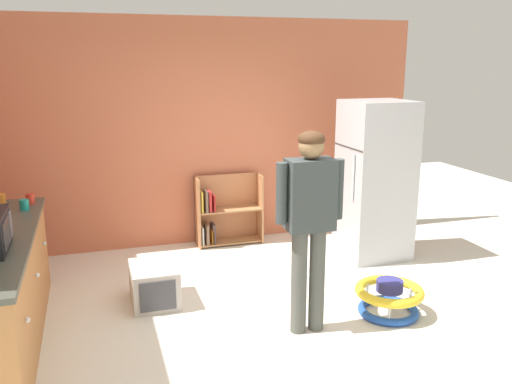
# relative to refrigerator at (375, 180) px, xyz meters

# --- Properties ---
(ground_plane) EXTENTS (12.00, 12.00, 0.00)m
(ground_plane) POSITION_rel_refrigerator_xyz_m (-1.63, -1.24, -0.89)
(ground_plane) COLOR silver
(ground_plane) RESTS_ON ground
(back_wall) EXTENTS (5.20, 0.06, 2.70)m
(back_wall) POSITION_rel_refrigerator_xyz_m (-1.63, 1.09, 0.46)
(back_wall) COLOR #C36848
(back_wall) RESTS_ON ground
(refrigerator) EXTENTS (0.73, 0.68, 1.78)m
(refrigerator) POSITION_rel_refrigerator_xyz_m (0.00, 0.00, 0.00)
(refrigerator) COLOR #B7BABF
(refrigerator) RESTS_ON ground
(bookshelf) EXTENTS (0.80, 0.28, 0.85)m
(bookshelf) POSITION_rel_refrigerator_xyz_m (-1.54, 0.91, -0.51)
(bookshelf) COLOR #B1784B
(bookshelf) RESTS_ON ground
(standing_person) EXTENTS (0.57, 0.22, 1.68)m
(standing_person) POSITION_rel_refrigerator_xyz_m (-1.41, -1.44, 0.12)
(standing_person) COLOR #4E514B
(standing_person) RESTS_ON ground
(baby_walker) EXTENTS (0.60, 0.60, 0.32)m
(baby_walker) POSITION_rel_refrigerator_xyz_m (-0.60, -1.39, -0.73)
(baby_walker) COLOR blue
(baby_walker) RESTS_ON ground
(pet_carrier) EXTENTS (0.42, 0.55, 0.36)m
(pet_carrier) POSITION_rel_refrigerator_xyz_m (-2.57, -0.53, -0.71)
(pet_carrier) COLOR #BDB6AE
(pet_carrier) RESTS_ON ground
(orange_cup) EXTENTS (0.08, 0.08, 0.09)m
(orange_cup) POSITION_rel_refrigerator_xyz_m (-3.87, 0.09, 0.06)
(orange_cup) COLOR orange
(orange_cup) RESTS_ON kitchen_counter
(red_cup) EXTENTS (0.08, 0.08, 0.09)m
(red_cup) POSITION_rel_refrigerator_xyz_m (-3.61, 0.02, 0.06)
(red_cup) COLOR red
(red_cup) RESTS_ON kitchen_counter
(teal_cup) EXTENTS (0.08, 0.08, 0.09)m
(teal_cup) POSITION_rel_refrigerator_xyz_m (-3.64, -0.20, 0.06)
(teal_cup) COLOR teal
(teal_cup) RESTS_ON kitchen_counter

